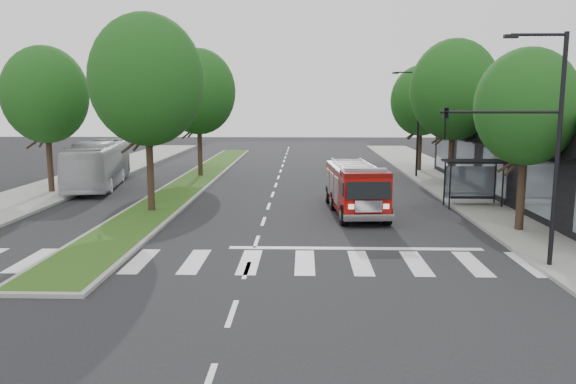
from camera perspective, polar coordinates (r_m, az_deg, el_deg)
name	(u,v)px	position (r m, az deg, el deg)	size (l,w,h in m)	color
ground	(257,242)	(23.38, -3.22, -5.07)	(140.00, 140.00, 0.00)	black
sidewalk_right	(484,200)	(34.71, 19.30, -0.76)	(5.00, 80.00, 0.15)	gray
sidewalk_left	(29,198)	(36.94, -24.84, -0.52)	(5.00, 80.00, 0.15)	gray
median	(196,180)	(41.74, -9.36, 1.23)	(3.00, 50.00, 0.15)	gray
storefront_row	(565,159)	(36.04, 26.35, 3.04)	(8.00, 30.00, 5.00)	black
bus_shelter	(473,170)	(32.31, 18.27, 2.11)	(3.20, 1.60, 2.61)	black
tree_right_near	(527,107)	(26.38, 23.09, 7.93)	(4.40, 4.40, 8.05)	black
tree_right_mid	(454,90)	(37.82, 16.51, 9.91)	(5.60, 5.60, 9.72)	black
tree_right_far	(421,101)	(47.56, 13.39, 9.02)	(5.00, 5.00, 8.73)	black
tree_median_near	(147,80)	(29.69, -14.16, 10.95)	(5.80, 5.80, 10.16)	black
tree_median_far	(199,92)	(43.33, -9.08, 10.02)	(5.60, 5.60, 9.72)	black
tree_left_mid	(45,95)	(38.09, -23.43, 9.04)	(5.20, 5.20, 9.16)	black
streetlight_right_near	(532,134)	(20.59, 23.58, 5.42)	(4.08, 0.22, 8.00)	black
streetlight_right_far	(416,119)	(43.42, 12.89, 7.26)	(2.11, 0.20, 8.00)	black
fire_engine	(355,189)	(29.33, 6.87, 0.34)	(2.88, 7.84, 2.67)	#600705
city_bus	(99,164)	(40.25, -18.68, 2.70)	(2.61, 11.16, 3.11)	silver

